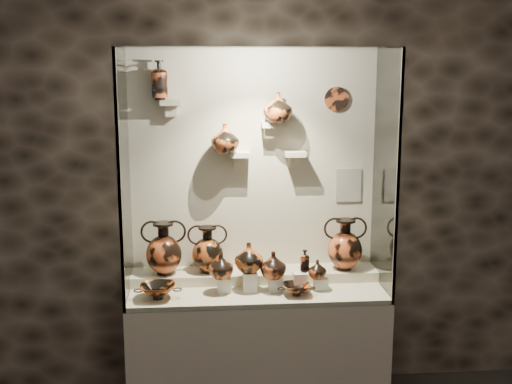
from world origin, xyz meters
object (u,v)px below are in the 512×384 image
kylix_left (158,290)px  lekythos_small (305,259)px  amphora_right (345,244)px  ovoid_vase_a (225,138)px  jug_a (221,266)px  kylix_right (296,288)px  jug_c (273,265)px  jug_e (317,269)px  amphora_mid (208,249)px  ovoid_vase_b (278,107)px  amphora_left (164,248)px  jug_b (249,257)px  lekythos_tall (159,78)px

kylix_left → lekythos_small: bearing=9.6°
amphora_right → ovoid_vase_a: bearing=-161.9°
amphora_right → jug_a: 0.89m
jug_a → lekythos_small: lekythos_small is taller
lekythos_small → kylix_right: lekythos_small is taller
jug_c → kylix_right: (0.14, -0.09, -0.13)m
jug_c → jug_e: bearing=-8.3°
amphora_right → ovoid_vase_a: size_ratio=1.84×
amphora_mid → ovoid_vase_b: (0.48, 0.03, 0.96)m
kylix_right → ovoid_vase_a: 1.09m
amphora_mid → kylix_left: 0.47m
jug_a → ovoid_vase_b: (0.40, 0.26, 1.00)m
amphora_left → jug_e: size_ratio=2.86×
jug_b → kylix_left: bearing=-146.0°
jug_a → amphora_right: bearing=38.7°
amphora_mid → jug_a: size_ratio=1.90×
jug_a → lekythos_small: 0.56m
jug_a → jug_e: jug_a is taller
amphora_right → ovoid_vase_b: (-0.47, 0.05, 0.94)m
jug_b → jug_c: (0.16, -0.03, -0.05)m
jug_b → ovoid_vase_b: ovoid_vase_b is taller
lekythos_tall → ovoid_vase_b: lekythos_tall is taller
kylix_left → lekythos_tall: size_ratio=1.00×
jug_c → lekythos_small: lekythos_small is taller
amphora_right → kylix_right: bearing=-120.3°
amphora_left → lekythos_tall: size_ratio=1.24×
amphora_left → kylix_right: size_ratio=1.56×
ovoid_vase_b → amphora_left: bearing=169.8°
jug_c → ovoid_vase_b: ovoid_vase_b is taller
lekythos_small → kylix_left: lekythos_small is taller
jug_b → ovoid_vase_b: bearing=71.2°
amphora_left → jug_a: (0.38, -0.21, -0.07)m
jug_e → lekythos_small: lekythos_small is taller
amphora_right → jug_a: (-0.86, -0.21, -0.06)m
amphora_mid → kylix_right: (0.57, -0.31, -0.18)m
amphora_mid → jug_e: amphora_mid is taller
amphora_left → lekythos_tall: 1.14m
lekythos_tall → jug_b: bearing=-6.0°
amphora_left → jug_c: 0.75m
jug_b → kylix_right: (0.30, -0.12, -0.18)m
amphora_left → ovoid_vase_a: ovoid_vase_a is taller
jug_a → ovoid_vase_b: size_ratio=0.84×
lekythos_tall → ovoid_vase_a: bearing=14.6°
amphora_right → lekythos_small: 0.36m
amphora_right → ovoid_vase_a: 1.10m
amphora_right → ovoid_vase_b: size_ratio=1.78×
amphora_left → lekythos_small: amphora_left is taller
jug_c → amphora_left: bearing=155.6°
jug_e → ovoid_vase_a: size_ratio=0.65×
ovoid_vase_a → ovoid_vase_b: size_ratio=0.97×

